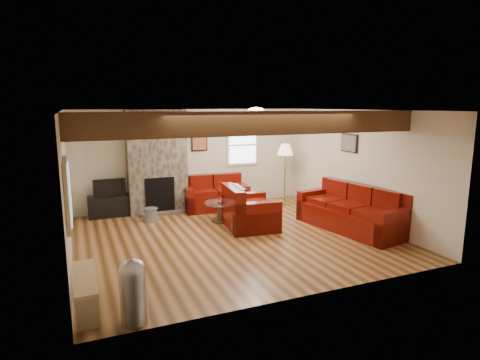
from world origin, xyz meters
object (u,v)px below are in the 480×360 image
object	(u,v)px
sofa_three	(351,208)
armchair_red	(251,207)
coffee_table	(224,212)
floor_lamp	(285,153)
loveseat	(215,193)
tv_cabinet	(110,206)
television	(109,187)

from	to	relation	value
sofa_three	armchair_red	distance (m)	2.13
coffee_table	armchair_red	bearing A→B (deg)	-65.15
armchair_red	floor_lamp	distance (m)	2.50
loveseat	armchair_red	xyz separation A→B (m)	(0.16, -1.82, 0.04)
loveseat	coffee_table	bearing A→B (deg)	-94.73
armchair_red	coffee_table	distance (m)	0.83
armchair_red	tv_cabinet	size ratio (longest dim) A/B	1.14
floor_lamp	loveseat	bearing A→B (deg)	172.58
floor_lamp	armchair_red	bearing A→B (deg)	-137.15
sofa_three	coffee_table	world-z (taller)	sofa_three
armchair_red	tv_cabinet	bearing A→B (deg)	57.44
loveseat	coffee_table	world-z (taller)	loveseat
coffee_table	tv_cabinet	size ratio (longest dim) A/B	0.89
sofa_three	floor_lamp	distance (m)	2.67
sofa_three	loveseat	world-z (taller)	sofa_three
loveseat	television	distance (m)	2.56
loveseat	television	world-z (taller)	television
coffee_table	television	bearing A→B (deg)	149.27
coffee_table	floor_lamp	world-z (taller)	floor_lamp
tv_cabinet	floor_lamp	world-z (taller)	floor_lamp
sofa_three	floor_lamp	size ratio (longest dim) A/B	1.47
loveseat	armchair_red	size ratio (longest dim) A/B	1.40
sofa_three	armchair_red	world-z (taller)	same
sofa_three	tv_cabinet	world-z (taller)	sofa_three
armchair_red	coffee_table	world-z (taller)	armchair_red
armchair_red	coffee_table	bearing A→B (deg)	30.60
television	floor_lamp	distance (m)	4.47
armchair_red	floor_lamp	world-z (taller)	floor_lamp
tv_cabinet	television	world-z (taller)	television
sofa_three	television	world-z (taller)	sofa_three
loveseat	television	size ratio (longest dim) A/B	2.18
tv_cabinet	armchair_red	bearing A→B (deg)	-38.30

